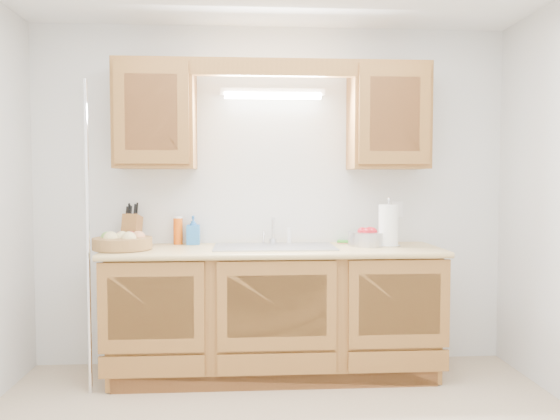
{
  "coord_description": "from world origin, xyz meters",
  "views": [
    {
      "loc": [
        -0.2,
        -2.58,
        1.36
      ],
      "look_at": [
        0.02,
        0.85,
        1.18
      ],
      "focal_mm": 35.0,
      "sensor_mm": 36.0,
      "label": 1
    }
  ],
  "objects": [
    {
      "name": "room",
      "position": [
        0.0,
        0.0,
        1.25
      ],
      "size": [
        3.52,
        3.5,
        2.5
      ],
      "color": "tan",
      "rests_on": "ground"
    },
    {
      "name": "base_cabinets",
      "position": [
        0.0,
        1.2,
        0.44
      ],
      "size": [
        2.2,
        0.6,
        0.86
      ],
      "primitive_type": "cube",
      "color": "brown",
      "rests_on": "ground"
    },
    {
      "name": "countertop",
      "position": [
        0.0,
        1.19,
        0.88
      ],
      "size": [
        2.3,
        0.63,
        0.04
      ],
      "primitive_type": "cube",
      "color": "tan",
      "rests_on": "base_cabinets"
    },
    {
      "name": "upper_cabinet_left",
      "position": [
        -0.83,
        1.33,
        1.83
      ],
      "size": [
        0.55,
        0.33,
        0.75
      ],
      "primitive_type": "cube",
      "color": "brown",
      "rests_on": "room"
    },
    {
      "name": "upper_cabinet_right",
      "position": [
        0.83,
        1.33,
        1.83
      ],
      "size": [
        0.55,
        0.33,
        0.75
      ],
      "primitive_type": "cube",
      "color": "brown",
      "rests_on": "room"
    },
    {
      "name": "valance",
      "position": [
        0.0,
        1.19,
        2.14
      ],
      "size": [
        2.2,
        0.05,
        0.12
      ],
      "primitive_type": "cube",
      "color": "brown",
      "rests_on": "room"
    },
    {
      "name": "fluorescent_fixture",
      "position": [
        0.0,
        1.42,
        2.0
      ],
      "size": [
        0.76,
        0.08,
        0.08
      ],
      "color": "white",
      "rests_on": "room"
    },
    {
      "name": "sink",
      "position": [
        0.0,
        1.21,
        0.83
      ],
      "size": [
        0.84,
        0.46,
        0.36
      ],
      "color": "#9E9EA3",
      "rests_on": "countertop"
    },
    {
      "name": "wire_shelf_pole",
      "position": [
        -1.2,
        0.94,
        1.0
      ],
      "size": [
        0.03,
        0.03,
        2.0
      ],
      "primitive_type": "cylinder",
      "color": "silver",
      "rests_on": "ground"
    },
    {
      "name": "outlet_plate",
      "position": [
        0.95,
        1.49,
        1.15
      ],
      "size": [
        0.08,
        0.01,
        0.12
      ],
      "primitive_type": "cube",
      "color": "white",
      "rests_on": "room"
    },
    {
      "name": "fruit_basket",
      "position": [
        -1.03,
        1.14,
        0.95
      ],
      "size": [
        0.41,
        0.41,
        0.12
      ],
      "rotation": [
        0.0,
        0.0,
        0.03
      ],
      "color": "olive",
      "rests_on": "countertop"
    },
    {
      "name": "knife_block",
      "position": [
        -1.02,
        1.39,
        1.01
      ],
      "size": [
        0.14,
        0.2,
        0.32
      ],
      "rotation": [
        0.0,
        0.0,
        -0.18
      ],
      "color": "brown",
      "rests_on": "countertop"
    },
    {
      "name": "orange_canister",
      "position": [
        -0.69,
        1.44,
        1.0
      ],
      "size": [
        0.09,
        0.09,
        0.2
      ],
      "rotation": [
        0.0,
        0.0,
        -0.41
      ],
      "color": "#E4560C",
      "rests_on": "countertop"
    },
    {
      "name": "soap_bottle",
      "position": [
        -0.58,
        1.42,
        1.01
      ],
      "size": [
        0.1,
        0.1,
        0.21
      ],
      "primitive_type": "imported",
      "rotation": [
        0.0,
        0.0,
        0.04
      ],
      "color": "blue",
      "rests_on": "countertop"
    },
    {
      "name": "sponge",
      "position": [
        0.54,
        1.44,
        0.91
      ],
      "size": [
        0.12,
        0.1,
        0.02
      ],
      "rotation": [
        0.0,
        0.0,
        -0.29
      ],
      "color": "#CC333F",
      "rests_on": "countertop"
    },
    {
      "name": "paper_towel",
      "position": [
        0.81,
        1.21,
        1.05
      ],
      "size": [
        0.17,
        0.17,
        0.35
      ],
      "rotation": [
        0.0,
        0.0,
        0.05
      ],
      "color": "silver",
      "rests_on": "countertop"
    },
    {
      "name": "apple_bowl",
      "position": [
        0.66,
        1.25,
        0.96
      ],
      "size": [
        0.29,
        0.29,
        0.14
      ],
      "rotation": [
        0.0,
        0.0,
        0.14
      ],
      "color": "silver",
      "rests_on": "countertop"
    }
  ]
}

